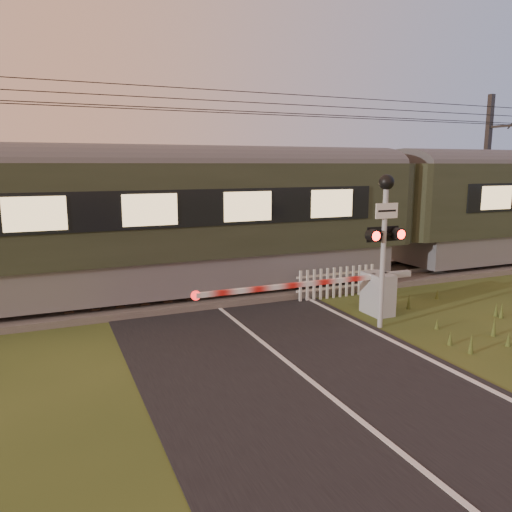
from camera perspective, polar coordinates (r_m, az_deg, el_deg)
name	(u,v)px	position (r m, az deg, el deg)	size (l,w,h in m)	color
ground	(302,375)	(9.83, 5.31, -13.40)	(160.00, 160.00, 0.00)	#304219
road	(309,379)	(9.64, 6.08, -13.82)	(6.00, 140.00, 0.03)	black
track_bed	(202,293)	(15.52, -6.19, -4.19)	(140.00, 3.40, 0.39)	#47423D
overhead_wires	(198,102)	(15.12, -6.63, 17.05)	(120.00, 0.62, 0.62)	black
train	(390,210)	(18.36, 15.04, 5.11)	(44.97, 3.10, 4.20)	slate
boom_gate	(370,292)	(13.60, 12.93, -4.06)	(6.16, 0.86, 1.15)	gray
crossing_signal	(385,224)	(12.27, 14.49, 3.57)	(0.95, 0.37, 3.73)	gray
picket_fence	(337,282)	(15.23, 9.25, -2.97)	(2.73, 0.08, 0.93)	silver
catenary_mast	(487,172)	(24.68, 24.88, 8.68)	(0.22, 2.46, 6.97)	#2D2D30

